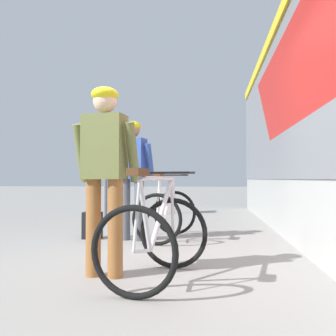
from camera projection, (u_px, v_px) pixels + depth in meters
name	position (u px, v px, depth m)	size (l,w,h in m)	color
ground_plane	(142.00, 268.00, 3.79)	(80.00, 80.00, 0.00)	gray
cyclist_near_in_blue	(132.00, 169.00, 5.52)	(0.65, 0.39, 1.76)	#4C515B
cyclist_far_in_olive	(105.00, 163.00, 3.47)	(0.64, 0.36, 1.76)	#935B2D
bicycle_near_white	(166.00, 213.00, 5.54)	(0.85, 1.16, 0.99)	black
bicycle_far_silver	(156.00, 236.00, 3.27)	(0.90, 1.19, 0.99)	black
backpack_on_platform	(92.00, 225.00, 5.63)	(0.28, 0.18, 0.40)	black
water_bottle_near_the_bikes	(206.00, 233.00, 5.55)	(0.07, 0.07, 0.19)	silver
platform_sign_post	(106.00, 149.00, 9.08)	(0.08, 0.70, 2.40)	#595B60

